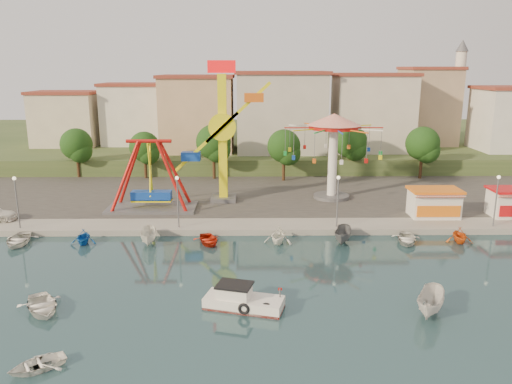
{
  "coord_description": "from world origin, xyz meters",
  "views": [
    {
      "loc": [
        -0.76,
        -35.16,
        16.29
      ],
      "look_at": [
        -0.17,
        14.0,
        4.0
      ],
      "focal_mm": 35.0,
      "sensor_mm": 36.0,
      "label": 1
    }
  ],
  "objects_px": {
    "wave_swinger": "(333,137)",
    "skiff": "(431,303)",
    "cabin_motorboat": "(242,301)",
    "kamikaze_tower": "(226,136)",
    "pirate_ship_ride": "(151,176)",
    "rowboat_a": "(42,306)"
  },
  "relations": [
    {
      "from": "wave_swinger",
      "to": "cabin_motorboat",
      "type": "height_order",
      "value": "wave_swinger"
    },
    {
      "from": "kamikaze_tower",
      "to": "skiff",
      "type": "bearing_deg",
      "value": -61.41
    },
    {
      "from": "pirate_ship_ride",
      "to": "wave_swinger",
      "type": "relative_size",
      "value": 0.86
    },
    {
      "from": "kamikaze_tower",
      "to": "cabin_motorboat",
      "type": "bearing_deg",
      "value": -85.18
    },
    {
      "from": "pirate_ship_ride",
      "to": "skiff",
      "type": "height_order",
      "value": "pirate_ship_ride"
    },
    {
      "from": "kamikaze_tower",
      "to": "skiff",
      "type": "relative_size",
      "value": 3.84
    },
    {
      "from": "kamikaze_tower",
      "to": "wave_swinger",
      "type": "height_order",
      "value": "kamikaze_tower"
    },
    {
      "from": "wave_swinger",
      "to": "cabin_motorboat",
      "type": "relative_size",
      "value": 2.0
    },
    {
      "from": "wave_swinger",
      "to": "skiff",
      "type": "xyz_separation_m",
      "value": [
        2.18,
        -28.88,
        -7.37
      ]
    },
    {
      "from": "pirate_ship_ride",
      "to": "cabin_motorboat",
      "type": "height_order",
      "value": "pirate_ship_ride"
    },
    {
      "from": "kamikaze_tower",
      "to": "cabin_motorboat",
      "type": "xyz_separation_m",
      "value": [
        2.24,
        -26.58,
        -7.93
      ]
    },
    {
      "from": "pirate_ship_ride",
      "to": "cabin_motorboat",
      "type": "bearing_deg",
      "value": -65.36
    },
    {
      "from": "rowboat_a",
      "to": "skiff",
      "type": "xyz_separation_m",
      "value": [
        26.55,
        -0.71,
        0.41
      ]
    },
    {
      "from": "pirate_ship_ride",
      "to": "skiff",
      "type": "distance_m",
      "value": 33.87
    },
    {
      "from": "kamikaze_tower",
      "to": "wave_swinger",
      "type": "xyz_separation_m",
      "value": [
        12.88,
        1.25,
        -0.24
      ]
    },
    {
      "from": "rowboat_a",
      "to": "skiff",
      "type": "relative_size",
      "value": 0.95
    },
    {
      "from": "cabin_motorboat",
      "to": "skiff",
      "type": "height_order",
      "value": "cabin_motorboat"
    },
    {
      "from": "wave_swinger",
      "to": "rowboat_a",
      "type": "relative_size",
      "value": 2.84
    },
    {
      "from": "cabin_motorboat",
      "to": "rowboat_a",
      "type": "relative_size",
      "value": 1.42
    },
    {
      "from": "wave_swinger",
      "to": "skiff",
      "type": "relative_size",
      "value": 2.7
    },
    {
      "from": "kamikaze_tower",
      "to": "wave_swinger",
      "type": "distance_m",
      "value": 12.94
    },
    {
      "from": "wave_swinger",
      "to": "cabin_motorboat",
      "type": "bearing_deg",
      "value": -110.92
    }
  ]
}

